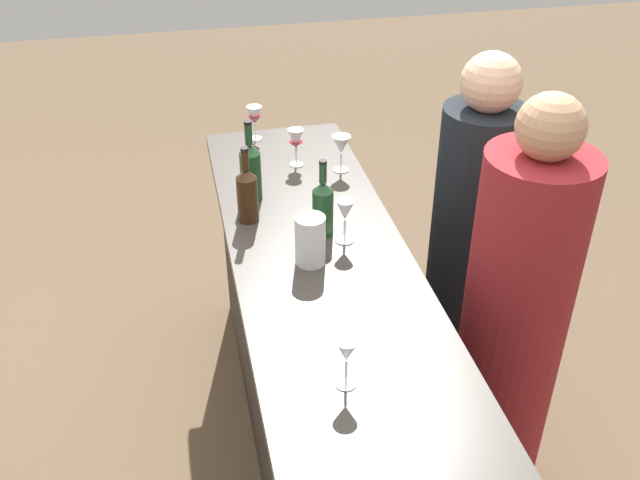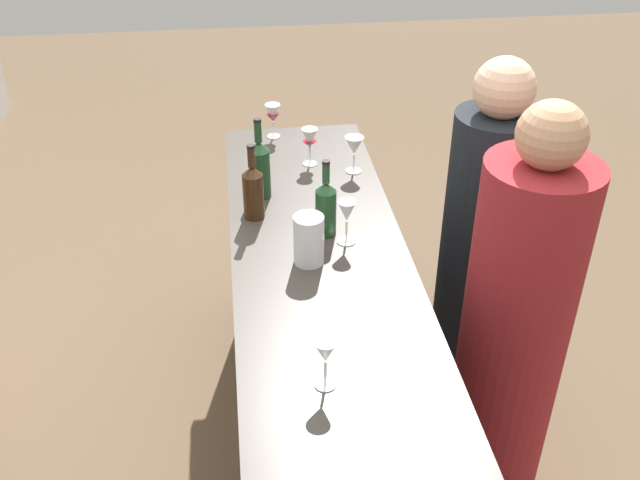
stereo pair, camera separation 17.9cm
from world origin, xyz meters
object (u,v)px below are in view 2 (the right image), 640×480
(wine_glass_near_right, at_px, (310,140))
(wine_glass_far_center, at_px, (273,115))
(person_left_guest, at_px, (480,252))
(wine_glass_near_left, at_px, (354,147))
(wine_bottle_leftmost_olive_green, at_px, (326,207))
(person_center_guest, at_px, (513,338))
(wine_glass_near_center, at_px, (347,213))
(wine_bottle_second_left_amber_brown, at_px, (253,190))
(water_pitcher, at_px, (309,240))
(wine_bottle_center_olive_green, at_px, (260,168))
(wine_glass_far_left, at_px, (325,354))

(wine_glass_near_right, xyz_separation_m, wine_glass_far_center, (0.29, 0.13, -0.01))
(wine_glass_far_center, relative_size, person_left_guest, 0.10)
(wine_glass_near_left, xyz_separation_m, wine_glass_near_right, (0.09, 0.17, -0.00))
(wine_bottle_leftmost_olive_green, relative_size, person_left_guest, 0.19)
(wine_bottle_leftmost_olive_green, xyz_separation_m, person_center_guest, (-0.38, -0.60, -0.35))
(wine_glass_near_right, height_order, wine_glass_far_center, wine_glass_near_right)
(wine_glass_near_left, relative_size, wine_glass_near_center, 0.95)
(wine_bottle_leftmost_olive_green, bearing_deg, person_left_guest, -74.80)
(person_center_guest, bearing_deg, wine_glass_near_center, -7.98)
(wine_bottle_leftmost_olive_green, distance_m, wine_glass_far_center, 0.86)
(wine_bottle_leftmost_olive_green, height_order, wine_glass_near_right, wine_bottle_leftmost_olive_green)
(wine_glass_near_center, height_order, wine_glass_near_right, same)
(person_left_guest, bearing_deg, person_center_guest, 102.17)
(wine_bottle_second_left_amber_brown, xyz_separation_m, water_pitcher, (-0.32, -0.17, -0.02))
(wine_glass_far_center, bearing_deg, wine_bottle_leftmost_olive_green, -171.54)
(water_pitcher, distance_m, person_center_guest, 0.79)
(wine_glass_near_center, distance_m, person_left_guest, 0.76)
(wine_glass_near_right, distance_m, wine_glass_far_center, 0.32)
(wine_bottle_leftmost_olive_green, height_order, wine_bottle_center_olive_green, wine_bottle_center_olive_green)
(wine_bottle_leftmost_olive_green, distance_m, wine_glass_far_left, 0.77)
(wine_glass_far_center, distance_m, water_pitcher, 1.02)
(wine_glass_near_right, bearing_deg, wine_bottle_second_left_amber_brown, 147.40)
(wine_glass_far_left, height_order, water_pitcher, water_pitcher)
(wine_bottle_second_left_amber_brown, bearing_deg, person_center_guest, -121.77)
(wine_bottle_leftmost_olive_green, relative_size, wine_bottle_center_olive_green, 0.90)
(wine_glass_far_center, distance_m, person_left_guest, 1.10)
(wine_bottle_leftmost_olive_green, distance_m, water_pitcher, 0.19)
(wine_glass_near_right, xyz_separation_m, water_pitcher, (-0.72, 0.09, -0.02))
(wine_glass_near_center, bearing_deg, wine_bottle_second_left_amber_brown, 55.74)
(wine_bottle_center_olive_green, distance_m, person_left_guest, 0.98)
(wine_glass_near_right, relative_size, person_center_guest, 0.10)
(wine_bottle_center_olive_green, bearing_deg, wine_glass_far_center, -9.46)
(water_pitcher, bearing_deg, wine_glass_far_left, 177.69)
(wine_glass_far_center, distance_m, person_center_guest, 1.47)
(wine_glass_far_center, bearing_deg, wine_bottle_second_left_amber_brown, 169.91)
(wine_glass_far_left, height_order, person_center_guest, person_center_guest)
(wine_bottle_second_left_amber_brown, bearing_deg, wine_glass_near_left, -53.96)
(wine_glass_near_right, height_order, water_pitcher, water_pitcher)
(wine_glass_near_right, distance_m, person_left_guest, 0.85)
(wine_glass_near_center, relative_size, wine_glass_far_left, 1.05)
(wine_glass_far_center, bearing_deg, wine_glass_near_right, -155.63)
(wine_bottle_second_left_amber_brown, height_order, wine_glass_far_center, wine_bottle_second_left_amber_brown)
(wine_glass_far_left, distance_m, wine_glass_far_center, 1.61)
(person_left_guest, relative_size, person_center_guest, 0.96)
(wine_glass_far_left, distance_m, water_pitcher, 0.59)
(wine_bottle_second_left_amber_brown, distance_m, wine_glass_far_left, 0.92)
(wine_bottle_second_left_amber_brown, height_order, wine_glass_near_left, wine_bottle_second_left_amber_brown)
(wine_glass_far_center, bearing_deg, wine_glass_near_left, -141.29)
(wine_bottle_second_left_amber_brown, relative_size, wine_glass_far_center, 1.89)
(wine_bottle_second_left_amber_brown, relative_size, wine_bottle_center_olive_green, 0.91)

